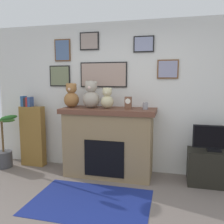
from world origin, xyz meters
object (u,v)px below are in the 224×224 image
(fireplace, at_px, (109,142))
(tv_stand, at_px, (213,168))
(television, at_px, (215,139))
(teddy_bear_brown, at_px, (71,96))
(bookshelf, at_px, (33,134))
(potted_plant, at_px, (4,149))
(candle_jar, at_px, (145,106))
(mantel_clock, at_px, (128,103))
(teddy_bear_grey, at_px, (91,96))
(teddy_bear_cream, at_px, (107,99))

(fireplace, distance_m, tv_stand, 1.69)
(television, relative_size, teddy_bear_brown, 1.52)
(fireplace, relative_size, bookshelf, 1.19)
(bookshelf, bearing_deg, television, -1.83)
(potted_plant, xyz_separation_m, tv_stand, (3.64, 0.14, -0.07))
(television, xyz_separation_m, candle_jar, (-1.05, -0.01, 0.47))
(fireplace, distance_m, candle_jar, 0.87)
(potted_plant, distance_m, candle_jar, 2.73)
(bookshelf, bearing_deg, teddy_bear_brown, -7.56)
(bookshelf, relative_size, tv_stand, 1.76)
(potted_plant, height_order, candle_jar, candle_jar)
(tv_stand, bearing_deg, potted_plant, -177.86)
(mantel_clock, bearing_deg, bookshelf, 176.45)
(potted_plant, distance_m, television, 3.66)
(tv_stand, bearing_deg, teddy_bear_brown, -179.66)
(television, relative_size, mantel_clock, 3.21)
(television, distance_m, candle_jar, 1.15)
(teddy_bear_grey, bearing_deg, bookshelf, 174.63)
(teddy_bear_brown, distance_m, teddy_bear_cream, 0.63)
(teddy_bear_grey, bearing_deg, mantel_clock, -0.05)
(teddy_bear_cream, bearing_deg, candle_jar, 0.04)
(candle_jar, bearing_deg, fireplace, 178.33)
(mantel_clock, bearing_deg, television, 0.55)
(fireplace, height_order, teddy_bear_brown, teddy_bear_brown)
(television, bearing_deg, teddy_bear_grey, -179.64)
(teddy_bear_cream, bearing_deg, tv_stand, 0.46)
(tv_stand, height_order, mantel_clock, mantel_clock)
(tv_stand, bearing_deg, teddy_bear_cream, -179.54)
(fireplace, bearing_deg, teddy_bear_cream, -138.06)
(television, xyz_separation_m, teddy_bear_cream, (-1.68, -0.01, 0.57))
(teddy_bear_brown, bearing_deg, teddy_bear_cream, 0.01)
(candle_jar, bearing_deg, tv_stand, 0.72)
(fireplace, relative_size, teddy_bear_cream, 4.52)
(television, height_order, teddy_bear_grey, teddy_bear_grey)
(television, bearing_deg, tv_stand, 90.00)
(potted_plant, height_order, teddy_bear_grey, teddy_bear_grey)
(potted_plant, bearing_deg, teddy_bear_brown, 5.26)
(potted_plant, xyz_separation_m, candle_jar, (2.58, 0.12, 0.87))
(bookshelf, height_order, potted_plant, bookshelf)
(fireplace, distance_m, teddy_bear_brown, 1.00)
(candle_jar, height_order, teddy_bear_brown, teddy_bear_brown)
(teddy_bear_brown, bearing_deg, teddy_bear_grey, -0.01)
(television, height_order, teddy_bear_cream, teddy_bear_cream)
(bookshelf, distance_m, television, 3.17)
(fireplace, distance_m, teddy_bear_cream, 0.72)
(teddy_bear_brown, bearing_deg, television, 0.30)
(teddy_bear_brown, bearing_deg, tv_stand, 0.34)
(television, bearing_deg, candle_jar, -179.36)
(teddy_bear_grey, bearing_deg, tv_stand, 0.40)
(teddy_bear_brown, height_order, teddy_bear_cream, teddy_bear_brown)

